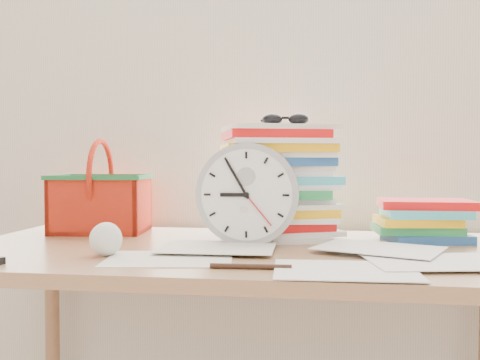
% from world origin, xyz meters
% --- Properties ---
extents(curtain, '(2.40, 0.01, 2.50)m').
position_xyz_m(curtain, '(0.00, 1.98, 1.30)').
color(curtain, silver).
rests_on(curtain, room_shell).
extents(desk, '(1.40, 0.70, 0.75)m').
position_xyz_m(desk, '(0.00, 1.60, 0.68)').
color(desk, '#916844').
rests_on(desk, ground).
extents(paper_stack, '(0.37, 0.34, 0.30)m').
position_xyz_m(paper_stack, '(0.07, 1.77, 0.90)').
color(paper_stack, white).
rests_on(paper_stack, desk).
extents(clock, '(0.25, 0.05, 0.25)m').
position_xyz_m(clock, '(0.01, 1.64, 0.88)').
color(clock, '#A4A4A6').
rests_on(clock, desk).
extents(sunglasses, '(0.14, 0.12, 0.03)m').
position_xyz_m(sunglasses, '(0.09, 1.73, 1.07)').
color(sunglasses, black).
rests_on(sunglasses, paper_stack).
extents(book_stack, '(0.27, 0.22, 0.11)m').
position_xyz_m(book_stack, '(0.44, 1.77, 0.80)').
color(book_stack, white).
rests_on(book_stack, desk).
extents(basket, '(0.29, 0.23, 0.27)m').
position_xyz_m(basket, '(-0.45, 1.82, 0.88)').
color(basket, red).
rests_on(basket, desk).
extents(crumpled_ball, '(0.07, 0.07, 0.07)m').
position_xyz_m(crumpled_ball, '(-0.28, 1.45, 0.79)').
color(crumpled_ball, white).
rests_on(crumpled_ball, desk).
extents(pen, '(0.16, 0.02, 0.01)m').
position_xyz_m(pen, '(0.05, 1.34, 0.76)').
color(pen, black).
rests_on(pen, desk).
extents(scattered_papers, '(1.26, 0.42, 0.02)m').
position_xyz_m(scattered_papers, '(0.00, 1.60, 0.76)').
color(scattered_papers, white).
rests_on(scattered_papers, desk).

